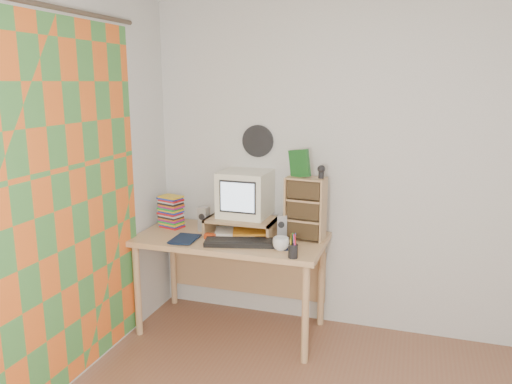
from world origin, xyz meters
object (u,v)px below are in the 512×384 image
Objects in this scene: cd_rack at (305,209)px; mug at (281,244)px; keyboard at (240,242)px; dvd_stack at (171,212)px; desk at (234,251)px; diary at (174,237)px; crt_monitor at (244,195)px.

cd_rack is 4.05× the size of mug.
keyboard is 2.03× the size of dvd_stack.
keyboard is 4.32× the size of mug.
cd_rack is at bearing 4.56° from desk.
dvd_stack is 1.08m from cd_rack.
cd_rack is 0.98m from diary.
crt_monitor reaches higher than mug.
desk is at bearing 12.66° from dvd_stack.
mug is (0.97, -0.27, -0.08)m from dvd_stack.
keyboard is at bearing -60.25° from desk.
keyboard is 0.54m from cd_rack.
mug reaches higher than keyboard.
keyboard is 0.31m from mug.
desk is 6.54× the size of diary.
crt_monitor is (0.05, 0.09, 0.43)m from desk.
dvd_stack reaches higher than desk.
keyboard is at bearing -141.52° from cd_rack.
desk is 3.84× the size of crt_monitor.
mug is 0.81m from diary.
dvd_stack is 1.13× the size of diary.
dvd_stack is 1.01m from mug.
diary is (-0.91, -0.30, -0.21)m from cd_rack.
diary is at bearing -139.71° from crt_monitor.
cd_rack is (0.49, -0.04, -0.06)m from crt_monitor.
mug is (0.38, -0.33, -0.25)m from crt_monitor.
crt_monitor is 0.79× the size of cd_rack.
dvd_stack is (-0.59, -0.06, -0.17)m from crt_monitor.
crt_monitor is 3.19× the size of mug.
cd_rack reaches higher than dvd_stack.
diary is at bearing -145.58° from desk.
desk is 3.03× the size of cd_rack.
desk is at bearing 31.57° from diary.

